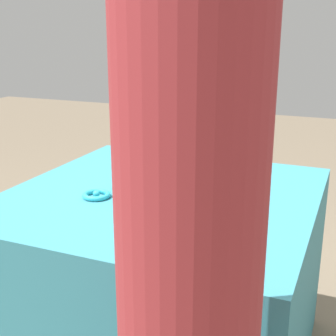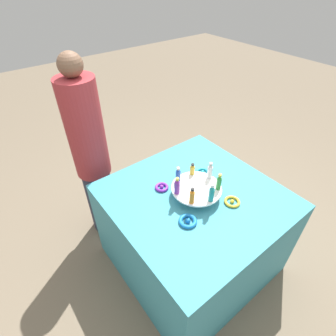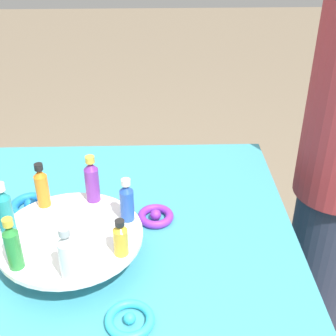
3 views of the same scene
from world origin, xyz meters
name	(u,v)px [view 1 (image 1 of 3)]	position (x,y,z in m)	size (l,w,h in m)	color
party_table	(163,283)	(0.00, 0.00, 0.38)	(1.10, 1.10, 0.76)	teal
display_stand	(162,179)	(0.00, 0.00, 0.81)	(0.33, 0.33, 0.07)	white
bottle_orange	(200,157)	(0.08, -0.12, 0.88)	(0.03, 0.03, 0.12)	orange
bottle_teal	(179,149)	(0.14, -0.01, 0.89)	(0.04, 0.04, 0.13)	teal
bottle_green	(148,150)	(0.09, 0.10, 0.89)	(0.03, 0.03, 0.12)	#288438
bottle_clear	(126,156)	(-0.02, 0.14, 0.89)	(0.04, 0.04, 0.13)	silver
bottle_gold	(130,170)	(-0.12, 0.07, 0.87)	(0.03, 0.03, 0.09)	gold
bottle_blue	(161,171)	(-0.13, -0.05, 0.88)	(0.03, 0.03, 0.11)	#234CAD
bottle_purple	(193,165)	(-0.04, -0.13, 0.89)	(0.04, 0.04, 0.13)	#702D93
ribbon_bow_blue	(224,184)	(0.14, -0.20, 0.77)	(0.11, 0.11, 0.03)	blue
ribbon_bow_gold	(150,171)	(0.20, 0.14, 0.77)	(0.11, 0.11, 0.03)	gold
ribbon_bow_teal	(96,195)	(-0.14, 0.20, 0.77)	(0.10, 0.10, 0.03)	#2DB7CC
ribbon_bow_purple	(178,214)	(-0.20, -0.14, 0.77)	(0.10, 0.10, 0.03)	purple
person_figure	(189,325)	(-0.78, -0.39, 0.80)	(0.27, 0.27, 1.58)	#282D42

